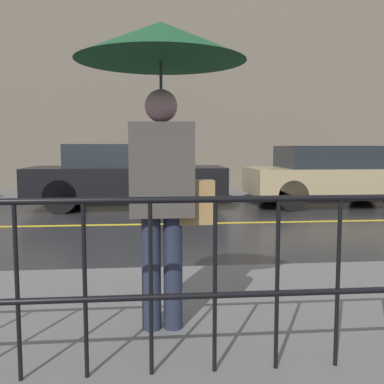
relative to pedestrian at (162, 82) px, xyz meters
name	(u,v)px	position (x,y,z in m)	size (l,w,h in m)	color
ground_plane	(120,225)	(-0.61, 5.02, -1.82)	(80.00, 80.00, 0.00)	#262628
sidewalk_near	(81,321)	(-0.61, 0.36, -1.75)	(28.00, 2.48, 0.14)	#60605E
sidewalk_far	(130,195)	(-0.61, 9.46, -1.75)	(28.00, 2.06, 0.14)	#60605E
lane_marking	(120,225)	(-0.61, 5.02, -1.82)	(25.20, 0.12, 0.01)	gold
building_storefront	(130,83)	(-0.61, 10.64, 1.45)	(28.00, 0.30, 6.53)	#706656
railing_foreground	(51,267)	(-0.61, -0.63, -1.06)	(12.00, 0.04, 0.99)	black
pedestrian	(162,82)	(0.00, 0.00, 0.00)	(1.13, 1.13, 2.07)	#23283D
car_black	(125,175)	(-0.62, 7.27, -1.07)	(4.40, 1.70, 1.45)	black
car_tan	(329,175)	(4.20, 7.27, -1.09)	(3.92, 1.88, 1.42)	tan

